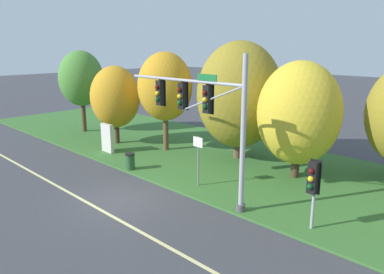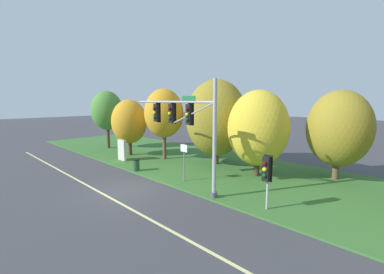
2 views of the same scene
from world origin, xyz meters
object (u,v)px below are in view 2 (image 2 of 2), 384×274
object	(u,v)px
traffic_signal_mast	(186,122)
tree_mid_verge	(216,118)
info_kiosk	(122,150)
trash_bin	(136,165)
tree_nearest_road	(107,111)
route_sign_post	(184,157)
tree_behind_signpost	(164,113)
tree_left_of_mast	(129,122)
tree_right_far	(339,129)
tree_tall_centre	(258,128)
pedestrian_signal_near_kerb	(267,172)

from	to	relation	value
traffic_signal_mast	tree_mid_verge	distance (m)	6.71
info_kiosk	trash_bin	distance (m)	4.16
tree_nearest_road	tree_mid_verge	bearing A→B (deg)	12.14
route_sign_post	tree_behind_signpost	size ratio (longest dim) A/B	0.39
traffic_signal_mast	tree_nearest_road	bearing A→B (deg)	168.81
traffic_signal_mast	tree_behind_signpost	xyz separation A→B (m)	(-7.29, 4.22, 0.13)
route_sign_post	trash_bin	world-z (taller)	route_sign_post
tree_nearest_road	info_kiosk	distance (m)	7.77
tree_mid_verge	trash_bin	size ratio (longest dim) A/B	7.76
tree_left_of_mast	tree_mid_verge	distance (m)	9.09
info_kiosk	trash_bin	size ratio (longest dim) A/B	2.04
route_sign_post	tree_right_far	size ratio (longest dim) A/B	0.42
tree_nearest_road	trash_bin	size ratio (longest dim) A/B	7.02
tree_behind_signpost	tree_tall_centre	size ratio (longest dim) A/B	1.05
tree_nearest_road	tree_right_far	bearing A→B (deg)	13.73
tree_right_far	info_kiosk	size ratio (longest dim) A/B	3.25
traffic_signal_mast	tree_nearest_road	xyz separation A→B (m)	(-16.28, 3.22, 0.17)
route_sign_post	tree_nearest_road	size ratio (longest dim) A/B	0.39
tree_right_far	tree_tall_centre	bearing A→B (deg)	-143.44
tree_left_of_mast	tree_right_far	world-z (taller)	tree_right_far
tree_mid_verge	tree_right_far	bearing A→B (deg)	16.17
trash_bin	traffic_signal_mast	bearing A→B (deg)	-0.06
tree_behind_signpost	tree_right_far	xyz separation A→B (m)	(13.36, 4.46, -0.72)
tree_tall_centre	tree_left_of_mast	bearing A→B (deg)	-168.74
tree_tall_centre	tree_right_far	bearing A→B (deg)	36.56
info_kiosk	tree_mid_verge	bearing A→B (deg)	36.01
tree_mid_verge	tree_right_far	size ratio (longest dim) A/B	1.17
pedestrian_signal_near_kerb	tree_mid_verge	bearing A→B (deg)	144.34
tree_left_of_mast	trash_bin	world-z (taller)	tree_left_of_mast
tree_mid_verge	pedestrian_signal_near_kerb	bearing A→B (deg)	-35.66
traffic_signal_mast	tree_behind_signpost	bearing A→B (deg)	149.93
route_sign_post	tree_left_of_mast	size ratio (longest dim) A/B	0.46
tree_right_far	trash_bin	xyz separation A→B (m)	(-11.69, -8.68, -3.07)
tree_nearest_road	tree_right_far	world-z (taller)	tree_nearest_road
tree_right_far	tree_left_of_mast	bearing A→B (deg)	-161.45
traffic_signal_mast	tree_tall_centre	bearing A→B (deg)	72.32
trash_bin	tree_behind_signpost	bearing A→B (deg)	111.58
route_sign_post	tree_tall_centre	bearing A→B (deg)	58.12
pedestrian_signal_near_kerb	tree_tall_centre	world-z (taller)	tree_tall_centre
route_sign_post	trash_bin	bearing A→B (deg)	-168.87
tree_nearest_road	trash_bin	bearing A→B (deg)	-16.78
traffic_signal_mast	info_kiosk	xyz separation A→B (m)	(-9.61, 1.11, -3.19)
tree_behind_signpost	tree_mid_verge	world-z (taller)	tree_mid_verge
route_sign_post	info_kiosk	xyz separation A→B (m)	(-8.50, 0.21, -0.69)
tree_nearest_road	tree_behind_signpost	xyz separation A→B (m)	(9.00, 1.00, -0.04)
traffic_signal_mast	trash_bin	xyz separation A→B (m)	(-5.62, 0.01, -3.66)
tree_tall_centre	pedestrian_signal_near_kerb	bearing A→B (deg)	-55.21
trash_bin	tree_left_of_mast	bearing A→B (deg)	152.25
tree_behind_signpost	info_kiosk	xyz separation A→B (m)	(-2.32, -3.11, -3.32)
tree_left_of_mast	tree_right_far	bearing A→B (deg)	18.55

